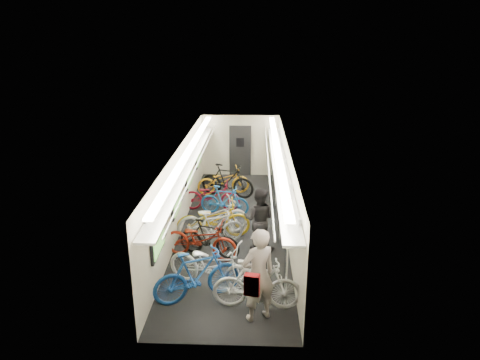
# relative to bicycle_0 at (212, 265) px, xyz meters

# --- Properties ---
(train_car_shell) EXTENTS (10.00, 10.00, 10.00)m
(train_car_shell) POSITION_rel_bicycle_0_xyz_m (-0.04, 3.83, 1.11)
(train_car_shell) COLOR black
(train_car_shell) RESTS_ON ground
(bicycle_0) EXTENTS (2.21, 1.42, 1.10)m
(bicycle_0) POSITION_rel_bicycle_0_xyz_m (0.00, 0.00, 0.00)
(bicycle_0) COLOR silver
(bicycle_0) RESTS_ON ground
(bicycle_1) EXTENTS (1.95, 1.28, 1.14)m
(bicycle_1) POSITION_rel_bicycle_0_xyz_m (-0.25, -0.48, 0.02)
(bicycle_1) COLOR #1B4FA6
(bicycle_1) RESTS_ON ground
(bicycle_2) EXTENTS (2.03, 1.14, 1.01)m
(bicycle_2) POSITION_rel_bicycle_0_xyz_m (-0.40, 1.31, -0.04)
(bicycle_2) COLOR maroon
(bicycle_2) RESTS_ON ground
(bicycle_3) EXTENTS (1.70, 0.94, 0.98)m
(bicycle_3) POSITION_rel_bicycle_0_xyz_m (-0.21, 1.40, -0.06)
(bicycle_3) COLOR black
(bicycle_3) RESTS_ON ground
(bicycle_4) EXTENTS (2.09, 0.97, 1.06)m
(bicycle_4) POSITION_rel_bicycle_0_xyz_m (-0.20, 2.47, -0.02)
(bicycle_4) COLOR #B98E11
(bicycle_4) RESTS_ON ground
(bicycle_5) EXTENTS (1.62, 0.98, 0.94)m
(bicycle_5) POSITION_rel_bicycle_0_xyz_m (-0.11, 2.05, -0.08)
(bicycle_5) COLOR silver
(bicycle_5) RESTS_ON ground
(bicycle_6) EXTENTS (2.14, 1.44, 1.07)m
(bicycle_6) POSITION_rel_bicycle_0_xyz_m (-0.23, 2.56, -0.02)
(bicycle_6) COLOR #A9A7AC
(bicycle_6) RESTS_ON ground
(bicycle_7) EXTENTS (1.61, 0.74, 0.93)m
(bicycle_7) POSITION_rel_bicycle_0_xyz_m (-0.02, 4.07, -0.08)
(bicycle_7) COLOR #1A5BA0
(bicycle_7) RESTS_ON ground
(bicycle_8) EXTENTS (1.87, 0.72, 0.97)m
(bicycle_8) POSITION_rel_bicycle_0_xyz_m (-0.46, 4.41, -0.07)
(bicycle_8) COLOR maroon
(bicycle_8) RESTS_ON ground
(bicycle_9) EXTENTS (2.00, 1.11, 1.16)m
(bicycle_9) POSITION_rel_bicycle_0_xyz_m (-0.03, 5.63, 0.03)
(bicycle_9) COLOR black
(bicycle_9) RESTS_ON ground
(bicycle_10) EXTENTS (1.92, 1.02, 0.96)m
(bicycle_10) POSITION_rel_bicycle_0_xyz_m (-0.18, 5.90, -0.07)
(bicycle_10) COLOR orange
(bicycle_10) RESTS_ON ground
(bicycle_11) EXTENTS (1.82, 0.57, 1.08)m
(bicycle_11) POSITION_rel_bicycle_0_xyz_m (0.99, -0.74, -0.01)
(bicycle_11) COLOR silver
(bicycle_11) RESTS_ON ground
(passenger_near) EXTENTS (0.84, 0.74, 1.93)m
(passenger_near) POSITION_rel_bicycle_0_xyz_m (1.01, -1.07, 0.42)
(passenger_near) COLOR gray
(passenger_near) RESTS_ON ground
(passenger_mid) EXTENTS (0.93, 0.79, 1.69)m
(passenger_mid) POSITION_rel_bicycle_0_xyz_m (1.04, 1.81, 0.30)
(passenger_mid) COLOR black
(passenger_mid) RESTS_ON ground
(backpack) EXTENTS (0.28, 0.19, 0.38)m
(backpack) POSITION_rel_bicycle_0_xyz_m (0.90, -1.90, 0.73)
(backpack) COLOR red
(backpack) RESTS_ON passenger_near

